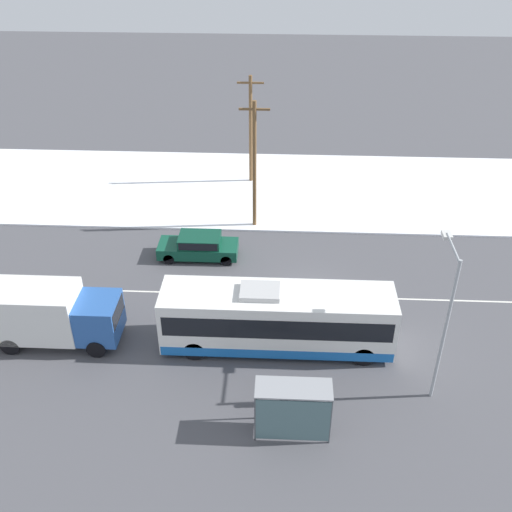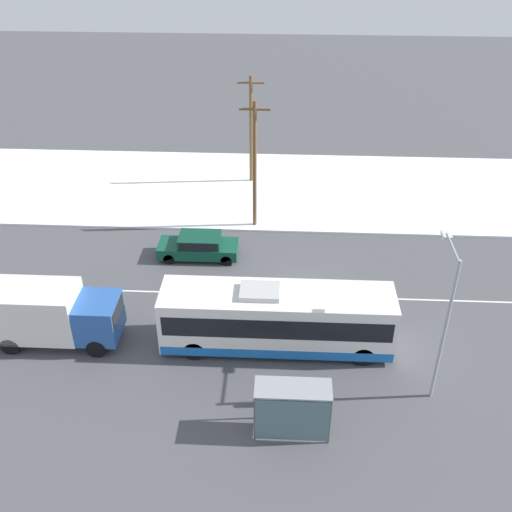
% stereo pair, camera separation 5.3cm
% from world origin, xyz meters
% --- Properties ---
extents(ground_plane, '(120.00, 120.00, 0.00)m').
position_xyz_m(ground_plane, '(0.00, 0.00, 0.00)').
color(ground_plane, '#4C4C51').
extents(snow_lot, '(80.00, 11.91, 0.12)m').
position_xyz_m(snow_lot, '(0.00, 12.57, 0.06)').
color(snow_lot, white).
rests_on(snow_lot, ground_plane).
extents(lane_marking_center, '(60.00, 0.12, 0.00)m').
position_xyz_m(lane_marking_center, '(0.00, 0.00, 0.00)').
color(lane_marking_center, silver).
rests_on(lane_marking_center, ground_plane).
extents(city_bus, '(10.76, 2.57, 3.26)m').
position_xyz_m(city_bus, '(-1.72, -3.94, 1.59)').
color(city_bus, white).
rests_on(city_bus, ground_plane).
extents(box_truck, '(6.36, 2.30, 2.99)m').
position_xyz_m(box_truck, '(-12.45, -4.13, 1.65)').
color(box_truck, silver).
rests_on(box_truck, ground_plane).
extents(sedan_car, '(4.60, 1.80, 1.45)m').
position_xyz_m(sedan_car, '(-6.39, 3.57, 0.79)').
color(sedan_car, '#0F4733').
rests_on(sedan_car, ground_plane).
extents(pedestrian_at_stop, '(0.57, 0.25, 1.59)m').
position_xyz_m(pedestrian_at_stop, '(-1.34, -7.72, 0.98)').
color(pedestrian_at_stop, '#23232D').
rests_on(pedestrian_at_stop, ground_plane).
extents(bus_shelter, '(3.00, 1.20, 2.40)m').
position_xyz_m(bus_shelter, '(-0.99, -9.38, 1.68)').
color(bus_shelter, gray).
rests_on(bus_shelter, ground_plane).
extents(streetlamp, '(0.36, 2.54, 7.02)m').
position_xyz_m(streetlamp, '(5.02, -6.41, 4.46)').
color(streetlamp, '#9EA3A8').
rests_on(streetlamp, ground_plane).
extents(utility_pole_roadside, '(1.80, 0.24, 8.16)m').
position_xyz_m(utility_pole_roadside, '(-3.34, 7.34, 4.27)').
color(utility_pole_roadside, brown).
rests_on(utility_pole_roadside, ground_plane).
extents(utility_pole_snowlot, '(1.80, 0.24, 7.73)m').
position_xyz_m(utility_pole_snowlot, '(-3.92, 13.74, 4.05)').
color(utility_pole_snowlot, brown).
rests_on(utility_pole_snowlot, ground_plane).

